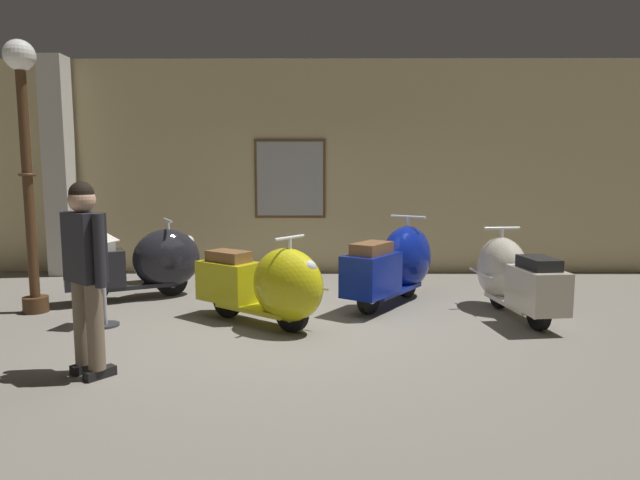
{
  "coord_description": "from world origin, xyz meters",
  "views": [
    {
      "loc": [
        0.28,
        -5.51,
        1.62
      ],
      "look_at": [
        0.25,
        0.94,
        0.81
      ],
      "focal_mm": 30.8,
      "sensor_mm": 36.0,
      "label": 1
    }
  ],
  "objects_px": {
    "scooter_0": "(146,263)",
    "lamppost": "(26,148)",
    "visitor_0": "(85,265)",
    "scooter_1": "(269,285)",
    "scooter_3": "(511,276)",
    "scooter_2": "(396,264)",
    "info_stanchion": "(104,288)"
  },
  "relations": [
    {
      "from": "info_stanchion",
      "to": "lamppost",
      "type": "bearing_deg",
      "value": 151.04
    },
    {
      "from": "scooter_3",
      "to": "lamppost",
      "type": "height_order",
      "value": "lamppost"
    },
    {
      "from": "scooter_0",
      "to": "scooter_2",
      "type": "relative_size",
      "value": 0.98
    },
    {
      "from": "scooter_2",
      "to": "visitor_0",
      "type": "xyz_separation_m",
      "value": [
        -2.76,
        -2.49,
        0.41
      ]
    },
    {
      "from": "scooter_3",
      "to": "info_stanchion",
      "type": "height_order",
      "value": "info_stanchion"
    },
    {
      "from": "scooter_0",
      "to": "scooter_2",
      "type": "distance_m",
      "value": 3.18
    },
    {
      "from": "scooter_3",
      "to": "visitor_0",
      "type": "distance_m",
      "value": 4.44
    },
    {
      "from": "scooter_2",
      "to": "lamppost",
      "type": "xyz_separation_m",
      "value": [
        -4.23,
        -0.52,
        1.39
      ]
    },
    {
      "from": "scooter_1",
      "to": "visitor_0",
      "type": "bearing_deg",
      "value": -95.85
    },
    {
      "from": "scooter_2",
      "to": "lamppost",
      "type": "distance_m",
      "value": 4.48
    },
    {
      "from": "scooter_2",
      "to": "scooter_3",
      "type": "xyz_separation_m",
      "value": [
        1.22,
        -0.58,
        -0.04
      ]
    },
    {
      "from": "scooter_1",
      "to": "visitor_0",
      "type": "height_order",
      "value": "visitor_0"
    },
    {
      "from": "lamppost",
      "to": "visitor_0",
      "type": "distance_m",
      "value": 2.65
    },
    {
      "from": "lamppost",
      "to": "scooter_1",
      "type": "bearing_deg",
      "value": -11.89
    },
    {
      "from": "scooter_2",
      "to": "visitor_0",
      "type": "distance_m",
      "value": 3.74
    },
    {
      "from": "scooter_3",
      "to": "visitor_0",
      "type": "bearing_deg",
      "value": 108.7
    },
    {
      "from": "lamppost",
      "to": "scooter_0",
      "type": "bearing_deg",
      "value": 33.91
    },
    {
      "from": "lamppost",
      "to": "visitor_0",
      "type": "height_order",
      "value": "lamppost"
    },
    {
      "from": "info_stanchion",
      "to": "visitor_0",
      "type": "bearing_deg",
      "value": -72.7
    },
    {
      "from": "scooter_2",
      "to": "lamppost",
      "type": "bearing_deg",
      "value": 130.93
    },
    {
      "from": "scooter_2",
      "to": "info_stanchion",
      "type": "distance_m",
      "value": 3.38
    },
    {
      "from": "lamppost",
      "to": "scooter_2",
      "type": "bearing_deg",
      "value": 7.02
    },
    {
      "from": "scooter_1",
      "to": "scooter_2",
      "type": "relative_size",
      "value": 0.9
    },
    {
      "from": "scooter_1",
      "to": "visitor_0",
      "type": "xyz_separation_m",
      "value": [
        -1.29,
        -1.39,
        0.45
      ]
    },
    {
      "from": "scooter_1",
      "to": "visitor_0",
      "type": "distance_m",
      "value": 1.95
    },
    {
      "from": "scooter_3",
      "to": "scooter_2",
      "type": "bearing_deg",
      "value": 57.59
    },
    {
      "from": "scooter_2",
      "to": "info_stanchion",
      "type": "xyz_separation_m",
      "value": [
        -3.2,
        -1.09,
        -0.07
      ]
    },
    {
      "from": "scooter_0",
      "to": "scooter_3",
      "type": "distance_m",
      "value": 4.46
    },
    {
      "from": "scooter_0",
      "to": "lamppost",
      "type": "bearing_deg",
      "value": -173.08
    },
    {
      "from": "scooter_1",
      "to": "visitor_0",
      "type": "relative_size",
      "value": 1.01
    },
    {
      "from": "scooter_0",
      "to": "info_stanchion",
      "type": "height_order",
      "value": "scooter_0"
    },
    {
      "from": "scooter_3",
      "to": "lamppost",
      "type": "distance_m",
      "value": 5.63
    }
  ]
}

